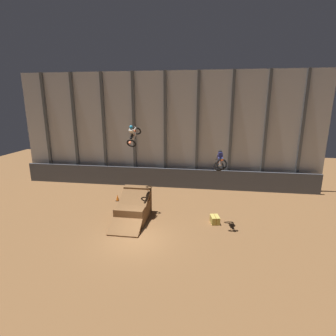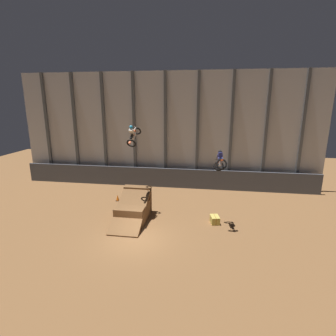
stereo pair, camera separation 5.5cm
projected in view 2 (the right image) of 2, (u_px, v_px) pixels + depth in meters
ground_plane at (136, 239)px, 17.50m from camera, size 60.00×60.00×0.00m
arena_back_wall at (166, 130)px, 27.67m from camera, size 32.00×0.40×11.97m
lower_barrier at (164, 178)px, 27.98m from camera, size 31.36×0.20×2.07m
dirt_ramp at (134, 208)px, 20.58m from camera, size 2.23×4.58×2.36m
rider_bike_left_air at (133, 135)px, 19.51m from camera, size 0.88×1.83×1.69m
rider_bike_right_air at (220, 162)px, 18.22m from camera, size 0.88×1.73×1.64m
traffic_cone_near_ramp at (118, 198)px, 24.28m from camera, size 0.36×0.36×0.58m
hay_bale_trackside at (215, 220)px, 19.80m from camera, size 0.77×1.00×0.57m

